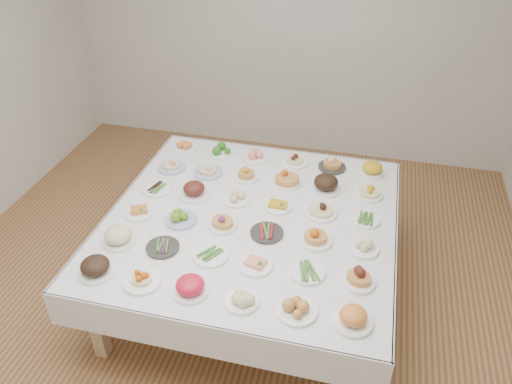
% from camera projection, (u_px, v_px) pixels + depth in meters
% --- Properties ---
extents(room_envelope, '(5.02, 5.02, 2.81)m').
position_uv_depth(room_envelope, '(217.00, 81.00, 3.12)').
color(room_envelope, '#A46A44').
rests_on(room_envelope, ground).
extents(display_table, '(2.15, 2.15, 0.75)m').
position_uv_depth(display_table, '(251.00, 224.00, 3.78)').
color(display_table, white).
rests_on(display_table, ground).
extents(dish_0, '(0.26, 0.26, 0.15)m').
position_uv_depth(dish_0, '(95.00, 265.00, 3.20)').
color(dish_0, white).
rests_on(dish_0, display_table).
extents(dish_1, '(0.24, 0.24, 0.12)m').
position_uv_depth(dish_1, '(141.00, 277.00, 3.14)').
color(dish_1, white).
rests_on(dish_1, display_table).
extents(dish_2, '(0.22, 0.22, 0.14)m').
position_uv_depth(dish_2, '(190.00, 285.00, 3.07)').
color(dish_2, white).
rests_on(dish_2, display_table).
extents(dish_3, '(0.21, 0.21, 0.10)m').
position_uv_depth(dish_3, '(242.00, 298.00, 3.01)').
color(dish_3, white).
rests_on(dish_3, display_table).
extents(dish_4, '(0.24, 0.24, 0.11)m').
position_uv_depth(dish_4, '(297.00, 306.00, 2.95)').
color(dish_4, white).
rests_on(dish_4, display_table).
extents(dish_5, '(0.23, 0.23, 0.13)m').
position_uv_depth(dish_5, '(353.00, 316.00, 2.87)').
color(dish_5, white).
rests_on(dish_5, display_table).
extents(dish_6, '(0.22, 0.22, 0.13)m').
position_uv_depth(dish_6, '(118.00, 236.00, 3.46)').
color(dish_6, white).
rests_on(dish_6, display_table).
extents(dish_7, '(0.23, 0.23, 0.05)m').
position_uv_depth(dish_7, '(163.00, 247.00, 3.43)').
color(dish_7, '#2F2D2A').
rests_on(dish_7, display_table).
extents(dish_8, '(0.25, 0.24, 0.06)m').
position_uv_depth(dish_8, '(210.00, 254.00, 3.36)').
color(dish_8, white).
rests_on(dish_8, display_table).
extents(dish_9, '(0.23, 0.23, 0.10)m').
position_uv_depth(dish_9, '(256.00, 262.00, 3.28)').
color(dish_9, white).
rests_on(dish_9, display_table).
extents(dish_10, '(0.24, 0.22, 0.06)m').
position_uv_depth(dish_10, '(308.00, 271.00, 3.23)').
color(dish_10, white).
rests_on(dish_10, display_table).
extents(dish_11, '(0.23, 0.22, 0.14)m').
position_uv_depth(dish_11, '(359.00, 275.00, 3.14)').
color(dish_11, white).
rests_on(dish_11, display_table).
extents(dish_12, '(0.21, 0.21, 0.08)m').
position_uv_depth(dish_12, '(139.00, 211.00, 3.75)').
color(dish_12, white).
rests_on(dish_12, display_table).
extents(dish_13, '(0.24, 0.24, 0.10)m').
position_uv_depth(dish_13, '(180.00, 216.00, 3.67)').
color(dish_13, '#4C66B2').
rests_on(dish_13, display_table).
extents(dish_14, '(0.22, 0.21, 0.13)m').
position_uv_depth(dish_14, '(222.00, 221.00, 3.61)').
color(dish_14, white).
rests_on(dish_14, display_table).
extents(dish_15, '(0.23, 0.23, 0.06)m').
position_uv_depth(dish_15, '(267.00, 232.00, 3.56)').
color(dish_15, '#2F2D2A').
rests_on(dish_15, display_table).
extents(dish_16, '(0.25, 0.24, 0.15)m').
position_uv_depth(dish_16, '(316.00, 234.00, 3.47)').
color(dish_16, white).
rests_on(dish_16, display_table).
extents(dish_17, '(0.22, 0.22, 0.10)m').
position_uv_depth(dish_17, '(363.00, 245.00, 3.41)').
color(dish_17, white).
rests_on(dish_17, display_table).
extents(dish_18, '(0.23, 0.23, 0.05)m').
position_uv_depth(dish_18, '(157.00, 188.00, 4.02)').
color(dish_18, white).
rests_on(dish_18, display_table).
extents(dish_19, '(0.24, 0.24, 0.14)m').
position_uv_depth(dish_19, '(194.00, 189.00, 3.93)').
color(dish_19, white).
rests_on(dish_19, display_table).
extents(dish_20, '(0.21, 0.21, 0.10)m').
position_uv_depth(dish_20, '(236.00, 196.00, 3.89)').
color(dish_20, white).
rests_on(dish_20, display_table).
extents(dish_21, '(0.21, 0.21, 0.09)m').
position_uv_depth(dish_21, '(278.00, 205.00, 3.82)').
color(dish_21, white).
rests_on(dish_21, display_table).
extents(dish_22, '(0.24, 0.24, 0.14)m').
position_uv_depth(dish_22, '(321.00, 207.00, 3.73)').
color(dish_22, white).
rests_on(dish_22, display_table).
extents(dish_23, '(0.21, 0.21, 0.05)m').
position_uv_depth(dish_23, '(366.00, 219.00, 3.69)').
color(dish_23, white).
rests_on(dish_23, display_table).
extents(dish_24, '(0.23, 0.23, 0.11)m').
position_uv_depth(dish_24, '(171.00, 164.00, 4.27)').
color(dish_24, '#4C66B2').
rests_on(dish_24, display_table).
extents(dish_25, '(0.24, 0.24, 0.11)m').
position_uv_depth(dish_25, '(208.00, 169.00, 4.21)').
color(dish_25, '#4C66B2').
rests_on(dish_25, display_table).
extents(dish_26, '(0.21, 0.21, 0.12)m').
position_uv_depth(dish_26, '(246.00, 173.00, 4.15)').
color(dish_26, white).
rests_on(dish_26, display_table).
extents(dish_27, '(0.24, 0.23, 0.14)m').
position_uv_depth(dish_27, '(287.00, 177.00, 4.07)').
color(dish_27, white).
rests_on(dish_27, display_table).
extents(dish_28, '(0.24, 0.24, 0.14)m').
position_uv_depth(dish_28, '(326.00, 183.00, 3.99)').
color(dish_28, white).
rests_on(dish_28, display_table).
extents(dish_29, '(0.22, 0.22, 0.12)m').
position_uv_depth(dish_29, '(369.00, 190.00, 3.94)').
color(dish_29, white).
rests_on(dish_29, display_table).
extents(dish_30, '(0.22, 0.22, 0.09)m').
position_uv_depth(dish_30, '(185.00, 146.00, 4.56)').
color(dish_30, white).
rests_on(dish_30, display_table).
extents(dish_31, '(0.20, 0.20, 0.10)m').
position_uv_depth(dish_31, '(221.00, 151.00, 4.47)').
color(dish_31, white).
rests_on(dish_31, display_table).
extents(dish_32, '(0.23, 0.23, 0.10)m').
position_uv_depth(dish_32, '(256.00, 155.00, 4.41)').
color(dish_32, white).
rests_on(dish_32, display_table).
extents(dish_33, '(0.24, 0.24, 0.13)m').
position_uv_depth(dish_33, '(295.00, 158.00, 4.34)').
color(dish_33, white).
rests_on(dish_33, display_table).
extents(dish_34, '(0.24, 0.23, 0.14)m').
position_uv_depth(dish_34, '(332.00, 162.00, 4.27)').
color(dish_34, '#2F2D2A').
rests_on(dish_34, display_table).
extents(dish_35, '(0.20, 0.20, 0.12)m').
position_uv_depth(dish_35, '(372.00, 168.00, 4.20)').
color(dish_35, white).
rests_on(dish_35, display_table).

